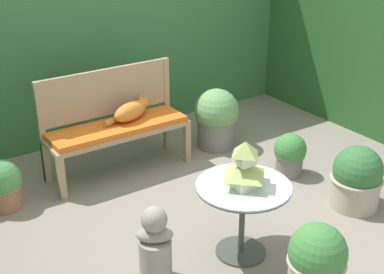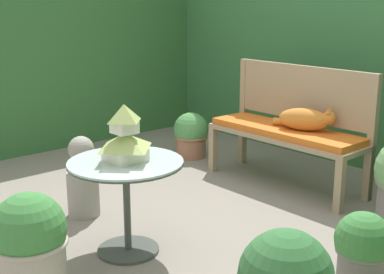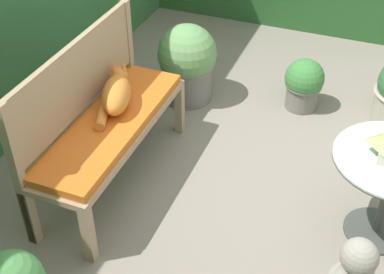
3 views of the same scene
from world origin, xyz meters
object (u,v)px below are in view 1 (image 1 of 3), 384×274
object	(u,v)px
garden_bust	(155,248)
potted_plant_bench_right	(290,154)
patio_table	(243,200)
potted_plant_patio_mid	(2,185)
garden_bench	(118,131)
pagoda_birdhouse	(244,167)
potted_plant_hedge_corner	(316,263)
cat	(131,111)
potted_plant_bench_left	(216,118)
potted_plant_table_near	(357,178)

from	to	relation	value
garden_bust	potted_plant_bench_right	distance (m)	2.00
patio_table	potted_plant_patio_mid	xyz separation A→B (m)	(-1.31, 1.68, -0.25)
garden_bench	pagoda_birdhouse	world-z (taller)	pagoda_birdhouse
pagoda_birdhouse	potted_plant_hedge_corner	bearing A→B (deg)	-82.66
potted_plant_bench_right	potted_plant_patio_mid	xyz separation A→B (m)	(-2.51, 0.95, 0.01)
garden_bench	patio_table	xyz separation A→B (m)	(0.15, -1.73, 0.04)
garden_bench	potted_plant_bench_right	bearing A→B (deg)	-36.38
potted_plant_hedge_corner	potted_plant_patio_mid	distance (m)	2.75
cat	pagoda_birdhouse	size ratio (longest dim) A/B	1.55
potted_plant_hedge_corner	potted_plant_bench_left	world-z (taller)	potted_plant_bench_left
potted_plant_bench_left	potted_plant_patio_mid	bearing A→B (deg)	179.29
garden_bench	garden_bust	size ratio (longest dim) A/B	2.35
pagoda_birdhouse	potted_plant_table_near	distance (m)	1.35
patio_table	potted_plant_patio_mid	size ratio (longest dim) A/B	1.56
garden_bench	potted_plant_table_near	world-z (taller)	potted_plant_table_near
potted_plant_table_near	potted_plant_patio_mid	world-z (taller)	potted_plant_table_near
potted_plant_patio_mid	potted_plant_bench_left	xyz separation A→B (m)	(2.30, -0.03, 0.11)
potted_plant_table_near	potted_plant_hedge_corner	distance (m)	1.34
potted_plant_hedge_corner	potted_plant_bench_left	xyz separation A→B (m)	(0.90, 2.33, 0.04)
pagoda_birdhouse	potted_plant_patio_mid	bearing A→B (deg)	127.93
potted_plant_table_near	potted_plant_bench_right	xyz separation A→B (m)	(-0.07, 0.76, -0.05)
pagoda_birdhouse	garden_bust	size ratio (longest dim) A/B	0.58
garden_bust	potted_plant_hedge_corner	size ratio (longest dim) A/B	1.03
potted_plant_hedge_corner	patio_table	bearing A→B (deg)	97.34
cat	potted_plant_table_near	size ratio (longest dim) A/B	0.95
garden_bust	potted_plant_bench_right	bearing A→B (deg)	50.22
garden_bust	potted_plant_bench_right	size ratio (longest dim) A/B	1.39
garden_bench	garden_bust	xyz separation A→B (m)	(-0.55, -1.63, -0.16)
patio_table	potted_plant_table_near	size ratio (longest dim) A/B	1.24
potted_plant_table_near	potted_plant_hedge_corner	bearing A→B (deg)	-150.96
patio_table	potted_plant_hedge_corner	xyz separation A→B (m)	(0.09, -0.68, -0.18)
pagoda_birdhouse	potted_plant_hedge_corner	xyz separation A→B (m)	(0.09, -0.68, -0.45)
garden_bust	potted_plant_table_near	world-z (taller)	garden_bust
garden_bench	patio_table	size ratio (longest dim) A/B	1.99
pagoda_birdhouse	garden_bench	bearing A→B (deg)	95.13
garden_bust	potted_plant_bench_left	world-z (taller)	potted_plant_bench_left
garden_bench	potted_plant_patio_mid	size ratio (longest dim) A/B	3.11
pagoda_birdhouse	potted_plant_bench_left	bearing A→B (deg)	59.27
patio_table	potted_plant_bench_right	size ratio (longest dim) A/B	1.64
potted_plant_bench_right	potted_plant_patio_mid	size ratio (longest dim) A/B	0.95
garden_bust	potted_plant_bench_left	size ratio (longest dim) A/B	0.92
potted_plant_hedge_corner	cat	bearing A→B (deg)	91.78
potted_plant_hedge_corner	potted_plant_bench_right	bearing A→B (deg)	51.83
patio_table	potted_plant_patio_mid	distance (m)	2.15
garden_bench	potted_plant_hedge_corner	distance (m)	2.42
garden_bust	pagoda_birdhouse	bearing A→B (deg)	23.92
potted_plant_table_near	potted_plant_bench_right	world-z (taller)	potted_plant_table_near
garden_bench	potted_plant_bench_right	xyz separation A→B (m)	(1.35, -0.99, -0.21)
potted_plant_hedge_corner	potted_plant_patio_mid	size ratio (longest dim) A/B	1.28
garden_bust	potted_plant_patio_mid	bearing A→B (deg)	142.70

